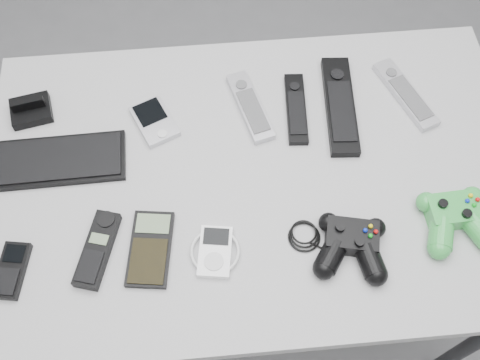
{
  "coord_description": "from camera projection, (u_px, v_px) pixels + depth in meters",
  "views": [
    {
      "loc": [
        -0.17,
        -0.66,
        1.81
      ],
      "look_at": [
        -0.13,
        -0.1,
        0.79
      ],
      "focal_mm": 42.0,
      "sensor_mm": 36.0,
      "label": 1
    }
  ],
  "objects": [
    {
      "name": "controller_black",
      "position": [
        352.0,
        243.0,
        1.09
      ],
      "size": [
        0.27,
        0.2,
        0.05
      ],
      "primitive_type": null,
      "rotation": [
        0.0,
        0.0,
        -0.22
      ],
      "color": "black",
      "rests_on": "desk"
    },
    {
      "name": "dock_bracket",
      "position": [
        29.0,
        107.0,
        1.24
      ],
      "size": [
        0.1,
        0.09,
        0.05
      ],
      "primitive_type": "cube",
      "rotation": [
        0.0,
        0.0,
        0.2
      ],
      "color": "black",
      "rests_on": "desk"
    },
    {
      "name": "controller_green",
      "position": [
        456.0,
        217.0,
        1.11
      ],
      "size": [
        0.15,
        0.16,
        0.05
      ],
      "primitive_type": null,
      "rotation": [
        0.0,
        0.0,
        0.05
      ],
      "color": "#227E29",
      "rests_on": "desk"
    },
    {
      "name": "remote_silver_b",
      "position": [
        405.0,
        94.0,
        1.28
      ],
      "size": [
        0.12,
        0.21,
        0.02
      ],
      "primitive_type": "cube",
      "rotation": [
        0.0,
        0.0,
        0.37
      ],
      "color": "#B1B0B7",
      "rests_on": "desk"
    },
    {
      "name": "mobile_phone",
      "position": [
        11.0,
        270.0,
        1.08
      ],
      "size": [
        0.07,
        0.12,
        0.02
      ],
      "primitive_type": "cube",
      "rotation": [
        0.0,
        0.0,
        -0.17
      ],
      "color": "black",
      "rests_on": "desk"
    },
    {
      "name": "remote_black_a",
      "position": [
        296.0,
        108.0,
        1.26
      ],
      "size": [
        0.06,
        0.19,
        0.02
      ],
      "primitive_type": "cube",
      "rotation": [
        0.0,
        0.0,
        -0.07
      ],
      "color": "black",
      "rests_on": "desk"
    },
    {
      "name": "mp3_player",
      "position": [
        215.0,
        251.0,
        1.1
      ],
      "size": [
        0.11,
        0.12,
        0.02
      ],
      "primitive_type": "cube",
      "rotation": [
        0.0,
        0.0,
        -0.15
      ],
      "color": "white",
      "rests_on": "desk"
    },
    {
      "name": "remote_silver_a",
      "position": [
        250.0,
        106.0,
        1.26
      ],
      "size": [
        0.1,
        0.2,
        0.02
      ],
      "primitive_type": "cube",
      "rotation": [
        0.0,
        0.0,
        0.26
      ],
      "color": "#B1B0B8",
      "rests_on": "desk"
    },
    {
      "name": "floor",
      "position": [
        274.0,
        261.0,
        1.91
      ],
      "size": [
        3.5,
        3.5,
        0.0
      ],
      "primitive_type": "plane",
      "color": "slate",
      "rests_on": "ground"
    },
    {
      "name": "remote_black_b",
      "position": [
        340.0,
        105.0,
        1.26
      ],
      "size": [
        0.08,
        0.27,
        0.03
      ],
      "primitive_type": "cube",
      "rotation": [
        0.0,
        0.0,
        -0.08
      ],
      "color": "black",
      "rests_on": "desk"
    },
    {
      "name": "cordless_handset",
      "position": [
        97.0,
        249.0,
        1.09
      ],
      "size": [
        0.09,
        0.17,
        0.02
      ],
      "primitive_type": "cube",
      "rotation": [
        0.0,
        0.0,
        -0.29
      ],
      "color": "black",
      "rests_on": "desk"
    },
    {
      "name": "pda",
      "position": [
        154.0,
        121.0,
        1.24
      ],
      "size": [
        0.11,
        0.14,
        0.02
      ],
      "primitive_type": "cube",
      "rotation": [
        0.0,
        0.0,
        0.41
      ],
      "color": "#B1B0B8",
      "rests_on": "desk"
    },
    {
      "name": "desk",
      "position": [
        257.0,
        188.0,
        1.25
      ],
      "size": [
        1.15,
        0.74,
        0.77
      ],
      "color": "#99999B",
      "rests_on": "floor"
    },
    {
      "name": "calculator",
      "position": [
        150.0,
        249.0,
        1.1
      ],
      "size": [
        0.1,
        0.17,
        0.02
      ],
      "primitive_type": "cube",
      "rotation": [
        0.0,
        0.0,
        -0.14
      ],
      "color": "black",
      "rests_on": "desk"
    },
    {
      "name": "pda_keyboard",
      "position": [
        58.0,
        160.0,
        1.2
      ],
      "size": [
        0.29,
        0.13,
        0.02
      ],
      "primitive_type": "cube",
      "rotation": [
        0.0,
        0.0,
        0.02
      ],
      "color": "black",
      "rests_on": "desk"
    }
  ]
}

